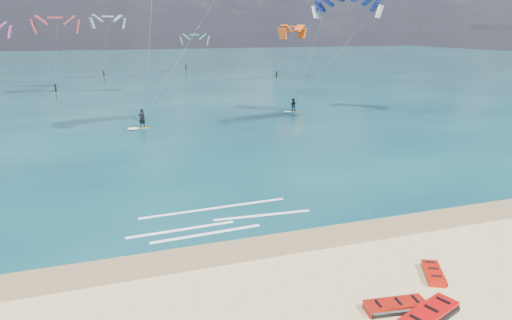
{
  "coord_description": "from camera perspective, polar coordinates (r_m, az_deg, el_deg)",
  "views": [
    {
      "loc": [
        -4.78,
        -15.12,
        9.77
      ],
      "look_at": [
        3.0,
        8.0,
        2.65
      ],
      "focal_mm": 32.0,
      "sensor_mm": 36.0,
      "label": 1
    }
  ],
  "objects": [
    {
      "name": "packed_kite_right",
      "position": [
        20.49,
        21.23,
        -13.41
      ],
      "size": [
        1.74,
        2.14,
        0.35
      ],
      "primitive_type": null,
      "rotation": [
        0.0,
        0.0,
        1.09
      ],
      "color": "red",
      "rests_on": "ground"
    },
    {
      "name": "wet_sand_strip",
      "position": [
        21.13,
        -3.45,
        -11.29
      ],
      "size": [
        320.0,
        2.4,
        0.01
      ],
      "primitive_type": "cube",
      "color": "olive",
      "rests_on": "ground"
    },
    {
      "name": "packed_kite_mid",
      "position": [
        17.96,
        16.97,
        -17.47
      ],
      "size": [
        2.52,
        1.35,
        0.38
      ],
      "primitive_type": null,
      "rotation": [
        0.0,
        0.0,
        -0.13
      ],
      "color": "#A0140B",
      "rests_on": "ground"
    },
    {
      "name": "sea",
      "position": [
        119.61,
        -16.54,
        10.93
      ],
      "size": [
        320.0,
        200.0,
        0.04
      ],
      "primitive_type": "cube",
      "color": "#0B2E3F",
      "rests_on": "ground"
    },
    {
      "name": "shoreline_foam",
      "position": [
        24.26,
        -4.97,
        -7.42
      ],
      "size": [
        9.82,
        3.64,
        0.01
      ],
      "color": "white",
      "rests_on": "ground"
    },
    {
      "name": "kitesurfer_far",
      "position": [
        52.7,
        8.02,
        13.42
      ],
      "size": [
        9.63,
        8.69,
        14.24
      ],
      "rotation": [
        0.0,
        0.0,
        0.04
      ],
      "color": "#A0D01F",
      "rests_on": "sea"
    },
    {
      "name": "distant_kites",
      "position": [
        89.37,
        -20.72,
        12.43
      ],
      "size": [
        78.45,
        34.85,
        12.34
      ],
      "color": "#328B73",
      "rests_on": "ground"
    },
    {
      "name": "packed_kite_left",
      "position": [
        17.81,
        20.74,
        -18.18
      ],
      "size": [
        3.06,
        2.13,
        0.44
      ],
      "primitive_type": null,
      "rotation": [
        0.0,
        0.0,
        0.36
      ],
      "color": "red",
      "rests_on": "ground"
    },
    {
      "name": "ground",
      "position": [
        56.18,
        -13.49,
        5.8
      ],
      "size": [
        320.0,
        320.0,
        0.0
      ],
      "primitive_type": "plane",
      "color": "tan",
      "rests_on": "ground"
    },
    {
      "name": "kitesurfer_main",
      "position": [
        42.88,
        -10.85,
        16.32
      ],
      "size": [
        13.24,
        9.39,
        19.77
      ],
      "rotation": [
        0.0,
        0.0,
        -0.03
      ],
      "color": "gold",
      "rests_on": "sea"
    }
  ]
}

